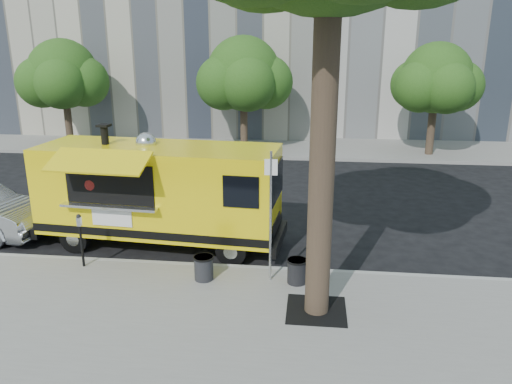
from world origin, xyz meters
TOP-DOWN VIEW (x-y plane):
  - ground at (0.00, 0.00)m, footprint 120.00×120.00m
  - sidewalk at (0.00, -4.00)m, footprint 60.00×6.00m
  - curb at (0.00, -0.93)m, footprint 60.00×0.14m
  - far_sidewalk at (0.00, 13.50)m, footprint 60.00×5.00m
  - tree_well at (2.60, -2.80)m, footprint 1.20×1.20m
  - far_tree_a at (-10.00, 12.30)m, footprint 3.42×3.42m
  - far_tree_b at (-1.00, 12.70)m, footprint 3.60×3.60m
  - far_tree_c at (8.00, 12.40)m, footprint 3.24×3.24m
  - sign_post at (1.55, -1.55)m, footprint 0.28×0.06m
  - parking_meter at (-3.00, -1.35)m, footprint 0.11×0.11m
  - food_truck at (-1.63, 0.48)m, footprint 6.76×3.31m
  - trash_bin_left at (0.05, -1.70)m, footprint 0.47×0.47m
  - trash_bin_right at (2.16, -1.62)m, footprint 0.47×0.47m

SIDE VIEW (x-z plane):
  - ground at x=0.00m, z-range 0.00..0.00m
  - sidewalk at x=0.00m, z-range 0.00..0.15m
  - curb at x=0.00m, z-range -0.01..0.15m
  - far_sidewalk at x=0.00m, z-range 0.00..0.15m
  - tree_well at x=2.60m, z-range 0.14..0.17m
  - trash_bin_right at x=2.16m, z-range 0.17..0.73m
  - trash_bin_left at x=0.05m, z-range 0.17..0.73m
  - parking_meter at x=-3.00m, z-range 0.31..1.65m
  - food_truck at x=-1.63m, z-range -0.10..3.16m
  - sign_post at x=1.55m, z-range 0.35..3.35m
  - far_tree_c at x=8.00m, z-range 1.11..6.32m
  - far_tree_a at x=-10.00m, z-range 1.10..6.45m
  - far_tree_b at x=-1.00m, z-range 1.08..6.58m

